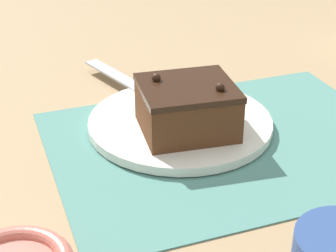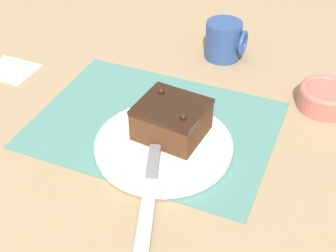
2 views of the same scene
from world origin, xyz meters
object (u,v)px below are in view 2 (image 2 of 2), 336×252
at_px(cake_plate, 164,145).
at_px(serving_knife, 151,178).
at_px(chocolate_cake, 172,119).
at_px(small_bowl, 325,97).
at_px(coffee_mug, 224,40).

height_order(cake_plate, serving_knife, serving_knife).
xyz_separation_m(chocolate_cake, small_bowl, (0.25, 0.22, -0.02)).
xyz_separation_m(cake_plate, serving_knife, (0.02, -0.10, 0.01)).
distance_m(small_bowl, coffee_mug, 0.27).
bearing_deg(serving_knife, small_bowl, -142.52).
xyz_separation_m(cake_plate, coffee_mug, (0.00, 0.36, 0.03)).
bearing_deg(serving_knife, chocolate_cake, -101.47).
distance_m(cake_plate, coffee_mug, 0.36).
height_order(serving_knife, coffee_mug, coffee_mug).
relative_size(small_bowl, coffee_mug, 1.14).
bearing_deg(coffee_mug, serving_knife, -87.74).
bearing_deg(serving_knife, coffee_mug, -106.27).
xyz_separation_m(cake_plate, small_bowl, (0.25, 0.25, 0.02)).
relative_size(cake_plate, chocolate_cake, 1.94).
bearing_deg(chocolate_cake, cake_plate, -95.27).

